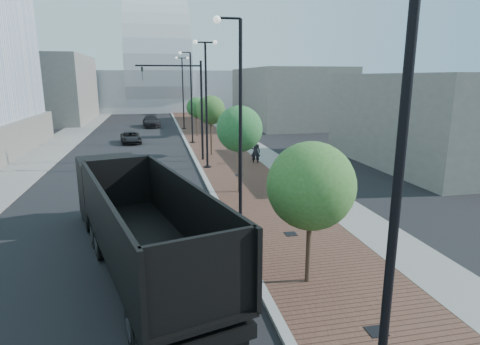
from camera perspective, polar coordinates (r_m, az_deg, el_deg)
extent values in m
cube|color=#4C2D23|center=(48.41, -3.96, 5.39)|extent=(7.00, 140.00, 0.12)
cube|color=slate|center=(48.85, -0.80, 5.50)|extent=(2.40, 140.00, 0.13)
cube|color=gray|center=(48.05, -8.11, 5.24)|extent=(0.30, 140.00, 0.14)
cube|color=slate|center=(48.96, -23.50, 4.41)|extent=(4.00, 140.00, 0.12)
cube|color=black|center=(19.62, -17.92, -2.00)|extent=(3.19, 3.26, 2.68)
cube|color=black|center=(21.28, -18.42, -3.31)|extent=(2.52, 1.14, 1.34)
cube|color=black|center=(18.38, -17.00, -5.13)|extent=(2.70, 1.47, 0.52)
cube|color=black|center=(13.34, -12.65, -12.00)|extent=(4.85, 9.80, 0.36)
cube|color=black|center=(13.18, -12.74, -10.38)|extent=(4.95, 9.83, 0.12)
cube|color=black|center=(12.59, -18.71, -6.87)|extent=(2.58, 9.19, 2.06)
cube|color=black|center=(13.14, -7.51, -5.39)|extent=(2.58, 9.19, 2.06)
cube|color=black|center=(8.81, -5.40, -15.15)|extent=(2.52, 0.79, 2.06)
cube|color=black|center=(17.07, -16.74, -1.47)|extent=(2.52, 0.79, 2.06)
cylinder|color=black|center=(19.26, -20.56, -6.18)|extent=(0.59, 1.18, 1.13)
cylinder|color=silver|center=(19.26, -20.56, -6.18)|extent=(0.50, 0.69, 0.62)
cylinder|color=black|center=(19.57, -14.25, -5.42)|extent=(0.59, 1.18, 1.13)
cylinder|color=silver|center=(19.57, -14.25, -5.42)|extent=(0.50, 0.69, 0.62)
cylinder|color=black|center=(20.78, -21.09, -4.82)|extent=(0.59, 1.18, 1.13)
cylinder|color=silver|center=(20.78, -21.09, -4.82)|extent=(0.50, 0.69, 0.62)
cylinder|color=black|center=(21.06, -15.23, -4.14)|extent=(0.59, 1.18, 1.13)
cylinder|color=silver|center=(21.06, -15.23, -4.14)|extent=(0.50, 0.69, 0.62)
cylinder|color=black|center=(10.79, -0.97, -21.45)|extent=(0.59, 1.18, 1.13)
cylinder|color=silver|center=(10.79, -0.97, -21.45)|extent=(0.50, 0.69, 0.62)
cylinder|color=black|center=(11.17, -14.64, -20.56)|extent=(0.59, 1.18, 1.13)
cylinder|color=silver|center=(11.17, -14.64, -20.56)|extent=(0.50, 0.69, 0.62)
cylinder|color=black|center=(11.70, -3.69, -18.42)|extent=(0.59, 1.18, 1.13)
cylinder|color=silver|center=(11.70, -3.69, -18.42)|extent=(0.50, 0.69, 0.62)
cylinder|color=black|center=(16.28, -19.19, -9.66)|extent=(0.59, 1.18, 1.13)
cylinder|color=silver|center=(16.28, -19.19, -9.66)|extent=(0.50, 0.69, 0.62)
cylinder|color=black|center=(16.64, -11.73, -8.66)|extent=(0.59, 1.18, 1.13)
cylinder|color=silver|center=(16.64, -11.73, -8.66)|extent=(0.50, 0.69, 0.62)
cylinder|color=black|center=(17.39, -19.76, -8.22)|extent=(0.59, 1.18, 1.13)
cylinder|color=silver|center=(17.39, -19.76, -8.22)|extent=(0.50, 0.69, 0.62)
cylinder|color=black|center=(17.73, -12.77, -7.32)|extent=(0.59, 1.18, 1.13)
cylinder|color=silver|center=(17.73, -12.77, -7.32)|extent=(0.50, 0.69, 0.62)
imported|color=white|center=(18.46, -16.17, -5.75)|extent=(2.60, 5.39, 1.70)
imported|color=black|center=(43.76, -15.21, 4.81)|extent=(2.44, 4.43, 1.18)
imported|color=black|center=(57.79, -12.45, 7.13)|extent=(2.60, 5.56, 1.57)
imported|color=black|center=(31.74, 2.22, 2.96)|extent=(0.86, 0.72, 2.03)
cylinder|color=black|center=(6.95, 21.13, -5.19)|extent=(0.16, 0.16, 9.00)
cylinder|color=black|center=(19.06, 0.06, -6.99)|extent=(0.56, 0.56, 0.20)
cylinder|color=black|center=(18.00, 0.07, 6.63)|extent=(0.16, 0.16, 9.00)
cylinder|color=black|center=(17.94, -1.60, 21.02)|extent=(1.00, 0.10, 0.10)
sphere|color=silver|center=(17.85, -3.29, 20.81)|extent=(0.32, 0.32, 0.32)
cylinder|color=black|center=(30.45, -4.62, 0.73)|extent=(0.56, 0.56, 0.20)
cylinder|color=black|center=(29.79, -4.78, 9.24)|extent=(0.16, 0.16, 9.00)
cylinder|color=black|center=(29.82, -4.96, 17.90)|extent=(1.40, 0.10, 0.10)
sphere|color=silver|center=(29.74, -6.36, 17.88)|extent=(0.32, 0.32, 0.32)
sphere|color=silver|center=(29.91, -3.56, 17.91)|extent=(0.32, 0.32, 0.32)
cylinder|color=black|center=(42.18, -6.72, 4.21)|extent=(0.56, 0.56, 0.20)
cylinder|color=black|center=(41.71, -6.89, 10.35)|extent=(0.16, 0.16, 9.00)
cylinder|color=black|center=(41.68, -7.79, 16.51)|extent=(1.00, 0.10, 0.10)
sphere|color=silver|center=(41.64, -8.50, 16.40)|extent=(0.32, 0.32, 0.32)
cylinder|color=black|center=(54.02, -7.92, 6.17)|extent=(0.56, 0.56, 0.20)
cylinder|color=black|center=(53.66, -8.07, 10.96)|extent=(0.16, 0.16, 9.00)
cylinder|color=black|center=(53.67, -8.24, 15.76)|extent=(1.40, 0.10, 0.10)
sphere|color=silver|center=(53.63, -9.01, 15.74)|extent=(0.32, 0.32, 0.32)
sphere|color=silver|center=(53.72, -7.46, 15.78)|extent=(0.32, 0.32, 0.32)
cylinder|color=black|center=(32.81, -5.43, 8.52)|extent=(0.18, 0.18, 8.00)
cylinder|color=black|center=(32.52, -10.10, 14.68)|extent=(5.00, 0.12, 0.12)
imported|color=black|center=(32.50, -13.68, 13.46)|extent=(0.16, 0.20, 1.00)
cylinder|color=#382619|center=(13.43, 9.71, -9.34)|extent=(0.16, 0.16, 3.17)
sphere|color=#2E6021|center=(12.85, 10.02, -1.87)|extent=(2.81, 2.81, 2.81)
sphere|color=#2E6021|center=(13.33, 11.11, -2.38)|extent=(1.97, 1.97, 1.97)
sphere|color=#2E6021|center=(12.39, 9.31, -0.89)|extent=(1.69, 1.69, 1.69)
cylinder|color=#382619|center=(23.50, -0.08, 1.23)|extent=(0.16, 0.16, 3.59)
sphere|color=#1F5D26|center=(23.15, -0.08, 6.20)|extent=(2.66, 2.66, 2.66)
sphere|color=#1F5D26|center=(23.56, 0.73, 5.70)|extent=(1.86, 1.86, 1.86)
sphere|color=#1F5D26|center=(22.76, -0.67, 6.99)|extent=(1.60, 1.60, 1.60)
cylinder|color=#382619|center=(35.14, -4.10, 5.36)|extent=(0.16, 0.16, 3.73)
sphere|color=#2A561D|center=(34.91, -4.16, 8.82)|extent=(2.48, 2.48, 2.48)
sphere|color=#2A561D|center=(35.29, -3.57, 8.44)|extent=(1.74, 1.74, 1.74)
sphere|color=#2A561D|center=(34.55, -4.60, 9.38)|extent=(1.49, 1.49, 1.49)
cylinder|color=#382619|center=(47.01, -6.12, 6.97)|extent=(0.16, 0.16, 3.15)
sphere|color=#1B4F1B|center=(46.85, -6.18, 9.16)|extent=(2.31, 2.31, 2.31)
sphere|color=#1B4F1B|center=(47.20, -5.72, 8.93)|extent=(1.61, 1.61, 1.61)
sphere|color=#1B4F1B|center=(46.50, -6.52, 9.51)|extent=(1.38, 1.38, 1.38)
cube|color=#ABAFB6|center=(92.54, -11.43, 11.39)|extent=(50.00, 28.00, 8.00)
cube|color=slate|center=(69.59, -26.42, 10.56)|extent=(14.00, 20.00, 10.00)
cube|color=#68645D|center=(60.64, 6.60, 10.67)|extent=(12.00, 22.00, 8.00)
cube|color=#625F58|center=(34.80, 25.69, 6.72)|extent=(10.00, 16.00, 7.00)
cube|color=black|center=(12.07, 18.76, -20.53)|extent=(0.50, 0.50, 0.02)
cube|color=black|center=(17.71, 7.20, -8.62)|extent=(0.50, 0.50, 0.02)
cube|color=black|center=(27.85, -0.15, -0.36)|extent=(0.50, 0.50, 0.02)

